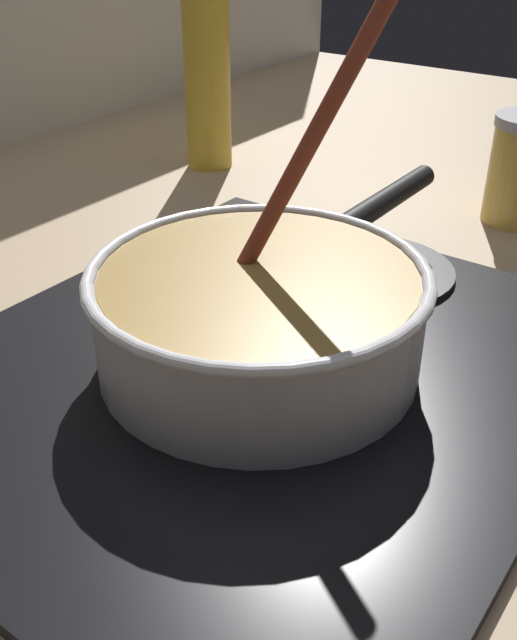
# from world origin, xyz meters

# --- Properties ---
(ground) EXTENTS (2.40, 1.60, 0.04)m
(ground) POSITION_xyz_m (0.00, 0.00, -0.02)
(ground) COLOR #9E8466
(hob_plate) EXTENTS (0.56, 0.48, 0.01)m
(hob_plate) POSITION_xyz_m (0.02, 0.10, 0.01)
(hob_plate) COLOR black
(hob_plate) RESTS_ON ground
(burner_ring) EXTENTS (0.17, 0.17, 0.01)m
(burner_ring) POSITION_xyz_m (0.02, 0.10, 0.02)
(burner_ring) COLOR #592D0C
(burner_ring) RESTS_ON hob_plate
(spare_burner) EXTENTS (0.16, 0.16, 0.01)m
(spare_burner) POSITION_xyz_m (0.22, 0.10, 0.01)
(spare_burner) COLOR #262628
(spare_burner) RESTS_ON hob_plate
(cooking_pan) EXTENTS (0.43, 0.27, 0.28)m
(cooking_pan) POSITION_xyz_m (0.02, 0.10, 0.06)
(cooking_pan) COLOR silver
(cooking_pan) RESTS_ON hob_plate
(sauce_bottle) EXTENTS (0.06, 0.06, 0.29)m
(sauce_bottle) POSITION_xyz_m (0.40, 0.47, 0.12)
(sauce_bottle) COLOR gold
(sauce_bottle) RESTS_ON ground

